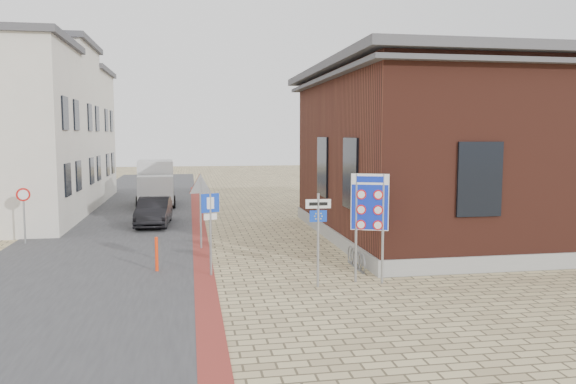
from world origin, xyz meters
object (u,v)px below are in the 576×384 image
object	(u,v)px
box_truck	(156,183)
border_sign	(370,204)
parking_sign	(210,218)
sedan	(154,211)
essen_sign	(318,225)
bollard	(157,254)

from	to	relation	value
box_truck	border_sign	bearing A→B (deg)	-72.78
border_sign	parking_sign	distance (m)	4.58
sedan	parking_sign	size ratio (longest dim) A/B	1.56
essen_sign	bollard	world-z (taller)	essen_sign
sedan	parking_sign	bearing A→B (deg)	-74.52
essen_sign	bollard	distance (m)	5.18
sedan	box_truck	world-z (taller)	box_truck
essen_sign	bollard	xyz separation A→B (m)	(-4.39, 2.50, -1.17)
sedan	essen_sign	world-z (taller)	essen_sign
border_sign	essen_sign	xyz separation A→B (m)	(-1.50, -0.20, -0.50)
box_truck	essen_sign	world-z (taller)	box_truck
border_sign	bollard	bearing A→B (deg)	-179.14
sedan	box_truck	bearing A→B (deg)	95.27
bollard	sedan	bearing A→B (deg)	93.91
box_truck	sedan	bearing A→B (deg)	-90.38
parking_sign	essen_sign	bearing A→B (deg)	-52.13
essen_sign	bollard	size ratio (longest dim) A/B	2.42
essen_sign	parking_sign	bearing A→B (deg)	149.91
sedan	bollard	xyz separation A→B (m)	(0.60, -8.82, -0.12)
sedan	essen_sign	distance (m)	12.42
sedan	border_sign	xyz separation A→B (m)	(6.49, -11.12, 1.55)
parking_sign	bollard	bearing A→B (deg)	132.37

